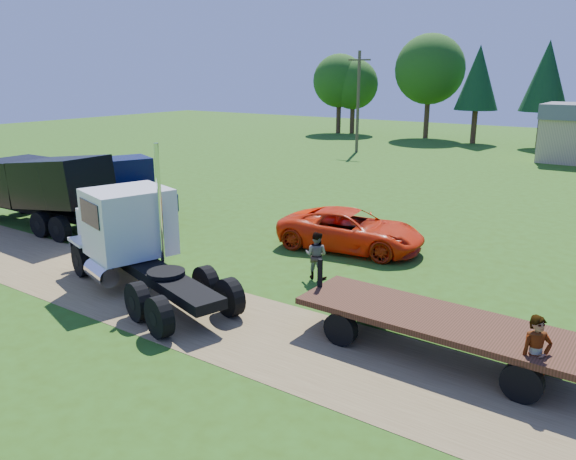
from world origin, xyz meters
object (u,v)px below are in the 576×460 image
Objects in this scene: white_semi_tractor at (130,237)px; black_dump_truck at (42,186)px; orange_pickup at (351,230)px; navy_truck at (130,188)px; spectator_a at (535,357)px; flatbed_trailer at (439,326)px.

white_semi_tractor reaches higher than black_dump_truck.
orange_pickup is at bearing 19.59° from black_dump_truck.
orange_pickup is (13.55, 5.21, -1.16)m from black_dump_truck.
white_semi_tractor is 9.61m from navy_truck.
orange_pickup is 11.42m from spectator_a.
white_semi_tractor is 8.96m from orange_pickup.
white_semi_tractor is 13.04m from spectator_a.
spectator_a is (2.45, -0.65, 0.16)m from flatbed_trailer.
black_dump_truck is 4.05m from navy_truck.
flatbed_trailer is at bearing 125.61° from spectator_a.
white_semi_tractor is at bearing -173.37° from flatbed_trailer.
spectator_a reaches higher than orange_pickup.
navy_truck is at bearing 61.16° from black_dump_truck.
orange_pickup is (4.33, 7.80, -0.86)m from white_semi_tractor.
flatbed_trailer is 2.54m from spectator_a.
black_dump_truck is 1.40× the size of orange_pickup.
navy_truck is 21.19m from spectator_a.
navy_truck is 11.83m from orange_pickup.
black_dump_truck reaches higher than navy_truck.
spectator_a is at bearing -13.88° from flatbed_trailer.
black_dump_truck reaches higher than orange_pickup.
white_semi_tractor reaches higher than navy_truck.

